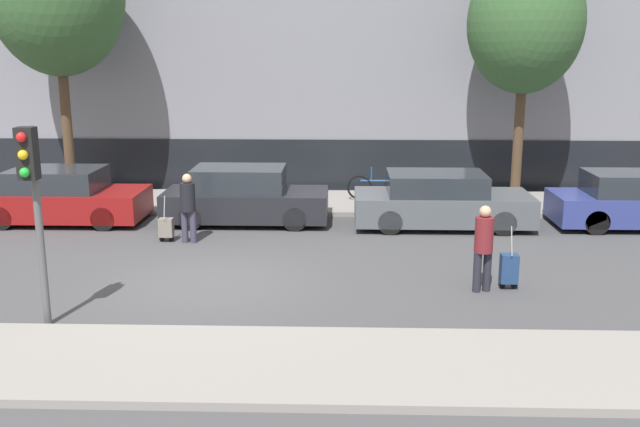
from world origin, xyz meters
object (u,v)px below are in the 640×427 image
at_px(pedestrian_left, 188,204).
at_px(trolley_left, 166,228).
at_px(trolley_right, 509,269).
at_px(parked_car_2, 441,201).
at_px(bare_tree_down_street, 525,23).
at_px(traffic_light, 32,186).
at_px(pedestrian_right, 484,243).
at_px(parked_car_0, 62,197).
at_px(parked_car_1, 244,197).
at_px(parked_bicycle, 378,187).

bearing_deg(pedestrian_left, trolley_left, -179.93).
bearing_deg(pedestrian_left, trolley_right, -18.04).
distance_m(parked_car_2, bare_tree_down_street, 5.75).
bearing_deg(traffic_light, trolley_left, 82.40).
xyz_separation_m(pedestrian_right, traffic_light, (-7.37, -1.99, 1.41)).
bearing_deg(pedestrian_right, traffic_light, -1.39).
distance_m(parked_car_0, parked_car_2, 9.66).
bearing_deg(traffic_light, parked_car_0, 108.85).
height_order(parked_car_0, trolley_left, parked_car_0).
height_order(parked_car_0, trolley_right, parked_car_0).
distance_m(parked_car_0, parked_car_1, 4.69).
distance_m(parked_car_0, traffic_light, 7.64).
bearing_deg(trolley_left, parked_bicycle, 39.94).
bearing_deg(trolley_left, pedestrian_right, -26.04).
xyz_separation_m(parked_car_0, traffic_light, (2.41, -7.06, 1.67)).
height_order(parked_car_1, parked_car_2, parked_car_1).
distance_m(pedestrian_right, bare_tree_down_street, 9.00).
height_order(parked_car_2, trolley_left, parked_car_2).
distance_m(traffic_light, bare_tree_down_street, 13.97).
relative_size(parked_car_2, traffic_light, 1.35).
xyz_separation_m(pedestrian_left, bare_tree_down_street, (8.50, 4.44, 4.14)).
height_order(trolley_left, traffic_light, traffic_light).
xyz_separation_m(pedestrian_right, trolley_right, (0.53, 0.16, -0.53)).
xyz_separation_m(parked_car_2, traffic_light, (-7.25, -6.91, 1.68)).
distance_m(parked_car_0, bare_tree_down_street, 13.18).
xyz_separation_m(parked_car_0, parked_car_2, (9.66, -0.15, -0.01)).
height_order(parked_car_0, bare_tree_down_street, bare_tree_down_street).
relative_size(traffic_light, parked_bicycle, 1.83).
relative_size(parked_car_1, pedestrian_right, 2.56).
height_order(trolley_left, trolley_right, trolley_right).
relative_size(parked_car_1, bare_tree_down_street, 0.60).
relative_size(parked_car_2, parked_bicycle, 2.48).
bearing_deg(parked_car_0, traffic_light, -71.15).
height_order(traffic_light, bare_tree_down_street, bare_tree_down_street).
xyz_separation_m(traffic_light, bare_tree_down_street, (9.75, 9.63, 2.73)).
height_order(parked_car_0, pedestrian_right, pedestrian_right).
bearing_deg(parked_bicycle, trolley_left, -140.06).
bearing_deg(bare_tree_down_street, parked_car_2, -132.59).
xyz_separation_m(parked_bicycle, bare_tree_down_street, (3.95, 0.10, 4.56)).
height_order(parked_car_1, pedestrian_left, pedestrian_left).
height_order(parked_car_2, pedestrian_left, pedestrian_left).
xyz_separation_m(parked_car_1, parked_bicycle, (3.52, 2.41, -0.18)).
xyz_separation_m(pedestrian_left, trolley_left, (-0.55, 0.06, -0.58)).
bearing_deg(trolley_right, pedestrian_left, 155.43).
relative_size(trolley_right, bare_tree_down_street, 0.18).
relative_size(trolley_left, traffic_light, 0.34).
relative_size(pedestrian_right, bare_tree_down_street, 0.24).
relative_size(traffic_light, bare_tree_down_street, 0.47).
xyz_separation_m(parked_car_1, parked_car_2, (4.97, -0.20, -0.03)).
relative_size(parked_car_2, trolley_right, 3.62).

